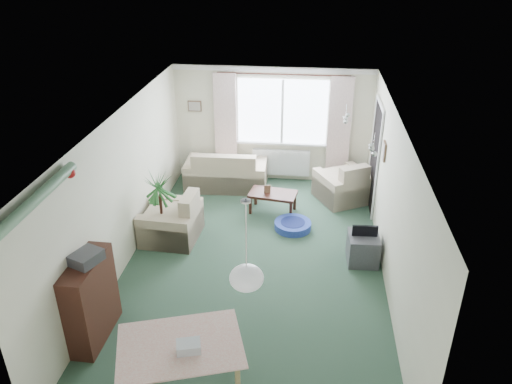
# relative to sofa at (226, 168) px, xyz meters

# --- Properties ---
(ground) EXTENTS (6.50, 6.50, 0.00)m
(ground) POSITION_rel_sofa_xyz_m (0.90, -2.75, -0.41)
(ground) COLOR #284332
(window) EXTENTS (1.80, 0.03, 1.30)m
(window) POSITION_rel_sofa_xyz_m (1.10, 0.48, 1.09)
(window) COLOR white
(curtain_rod) EXTENTS (2.60, 0.03, 0.03)m
(curtain_rod) POSITION_rel_sofa_xyz_m (1.10, 0.40, 1.86)
(curtain_rod) COLOR black
(curtain_left) EXTENTS (0.45, 0.08, 2.00)m
(curtain_left) POSITION_rel_sofa_xyz_m (-0.05, 0.38, 0.86)
(curtain_left) COLOR beige
(curtain_right) EXTENTS (0.45, 0.08, 2.00)m
(curtain_right) POSITION_rel_sofa_xyz_m (2.25, 0.38, 0.86)
(curtain_right) COLOR beige
(radiator) EXTENTS (1.20, 0.10, 0.55)m
(radiator) POSITION_rel_sofa_xyz_m (1.10, 0.44, -0.01)
(radiator) COLOR white
(doorway) EXTENTS (0.03, 0.95, 2.00)m
(doorway) POSITION_rel_sofa_xyz_m (2.88, -0.55, 0.59)
(doorway) COLOR black
(pendant_lamp) EXTENTS (0.36, 0.36, 0.36)m
(pendant_lamp) POSITION_rel_sofa_xyz_m (1.10, -5.05, 1.07)
(pendant_lamp) COLOR white
(tinsel_garland) EXTENTS (1.60, 1.60, 0.12)m
(tinsel_garland) POSITION_rel_sofa_xyz_m (-1.02, -5.05, 1.87)
(tinsel_garland) COLOR #196626
(bauble_cluster_a) EXTENTS (0.20, 0.20, 0.20)m
(bauble_cluster_a) POSITION_rel_sofa_xyz_m (2.20, -1.85, 1.81)
(bauble_cluster_a) COLOR silver
(bauble_cluster_b) EXTENTS (0.20, 0.20, 0.20)m
(bauble_cluster_b) POSITION_rel_sofa_xyz_m (2.50, -3.05, 1.81)
(bauble_cluster_b) COLOR silver
(wall_picture_back) EXTENTS (0.28, 0.03, 0.22)m
(wall_picture_back) POSITION_rel_sofa_xyz_m (-0.70, 0.48, 1.14)
(wall_picture_back) COLOR brown
(wall_picture_right) EXTENTS (0.03, 0.24, 0.30)m
(wall_picture_right) POSITION_rel_sofa_xyz_m (2.88, -1.55, 1.14)
(wall_picture_right) COLOR brown
(sofa) EXTENTS (1.67, 0.93, 0.82)m
(sofa) POSITION_rel_sofa_xyz_m (0.00, 0.00, 0.00)
(sofa) COLOR #C4B794
(sofa) RESTS_ON ground
(armchair_corner) EXTENTS (1.24, 1.22, 0.83)m
(armchair_corner) POSITION_rel_sofa_xyz_m (2.37, -0.31, 0.00)
(armchair_corner) COLOR beige
(armchair_corner) RESTS_ON ground
(armchair_left) EXTENTS (0.95, 1.00, 0.85)m
(armchair_left) POSITION_rel_sofa_xyz_m (-0.60, -2.08, 0.01)
(armchair_left) COLOR beige
(armchair_left) RESTS_ON ground
(coffee_table) EXTENTS (0.93, 0.61, 0.39)m
(coffee_table) POSITION_rel_sofa_xyz_m (1.05, -0.97, -0.22)
(coffee_table) COLOR black
(coffee_table) RESTS_ON ground
(photo_frame) EXTENTS (0.12, 0.04, 0.16)m
(photo_frame) POSITION_rel_sofa_xyz_m (0.94, -0.98, 0.06)
(photo_frame) COLOR brown
(photo_frame) RESTS_ON coffee_table
(bookshelf) EXTENTS (0.33, 0.94, 1.14)m
(bookshelf) POSITION_rel_sofa_xyz_m (-0.94, -4.53, 0.16)
(bookshelf) COLOR black
(bookshelf) RESTS_ON ground
(hifi_box) EXTENTS (0.39, 0.43, 0.14)m
(hifi_box) POSITION_rel_sofa_xyz_m (-0.90, -4.52, 0.80)
(hifi_box) COLOR #3C3B41
(hifi_box) RESTS_ON bookshelf
(houseplant) EXTENTS (0.61, 0.61, 1.27)m
(houseplant) POSITION_rel_sofa_xyz_m (-0.69, -2.25, 0.23)
(houseplant) COLOR #1D5521
(houseplant) RESTS_ON ground
(dining_table) EXTENTS (1.40, 1.14, 0.76)m
(dining_table) POSITION_rel_sofa_xyz_m (0.42, -5.35, -0.03)
(dining_table) COLOR tan
(dining_table) RESTS_ON ground
(gift_box) EXTENTS (0.29, 0.24, 0.12)m
(gift_box) POSITION_rel_sofa_xyz_m (0.53, -5.42, 0.40)
(gift_box) COLOR #B7BAC3
(gift_box) RESTS_ON dining_table
(tv_cube) EXTENTS (0.49, 0.54, 0.47)m
(tv_cube) POSITION_rel_sofa_xyz_m (2.60, -2.43, -0.17)
(tv_cube) COLOR #36363A
(tv_cube) RESTS_ON ground
(pet_bed) EXTENTS (0.68, 0.68, 0.13)m
(pet_bed) POSITION_rel_sofa_xyz_m (1.45, -1.55, -0.35)
(pet_bed) COLOR navy
(pet_bed) RESTS_ON ground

